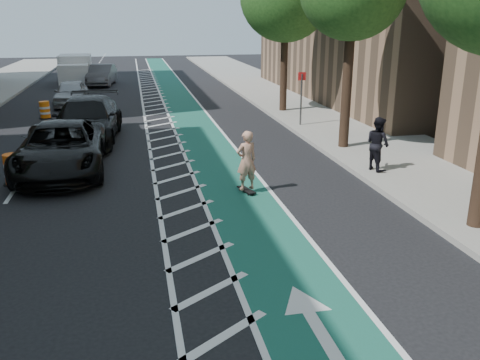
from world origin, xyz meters
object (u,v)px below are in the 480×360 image
object	(u,v)px
skateboarder	(246,161)
suv_near	(62,148)
suv_far	(87,120)
barrel_a	(14,170)

from	to	relation	value
skateboarder	suv_near	size ratio (longest dim) A/B	0.30
skateboarder	suv_near	world-z (taller)	skateboarder
suv_far	barrel_a	distance (m)	5.63
barrel_a	skateboarder	bearing A→B (deg)	-18.18
skateboarder	suv_far	distance (m)	8.94
skateboarder	barrel_a	world-z (taller)	skateboarder
suv_far	skateboarder	bearing A→B (deg)	-53.00
suv_near	suv_far	xyz separation A→B (m)	(0.45, 4.32, 0.07)
skateboarder	suv_far	xyz separation A→B (m)	(-4.86, 7.50, -0.09)
barrel_a	suv_near	bearing A→B (deg)	39.05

